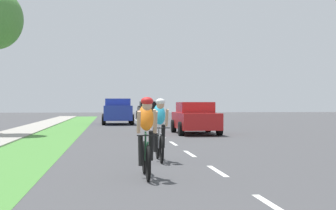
{
  "coord_description": "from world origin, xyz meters",
  "views": [
    {
      "loc": [
        -2.3,
        -1.53,
        1.46
      ],
      "look_at": [
        0.06,
        18.79,
        1.39
      ],
      "focal_mm": 53.71,
      "sensor_mm": 36.0,
      "label": 1
    }
  ],
  "objects_px": {
    "cyclist_trailing": "(160,129)",
    "cyclist_lead": "(146,136)",
    "sedan_red": "(195,118)",
    "suv_blue": "(118,111)",
    "pickup_black": "(149,110)"
  },
  "relations": [
    {
      "from": "cyclist_lead",
      "to": "pickup_black",
      "type": "distance_m",
      "value": 36.63
    },
    {
      "from": "cyclist_lead",
      "to": "sedan_red",
      "type": "bearing_deg",
      "value": 76.41
    },
    {
      "from": "cyclist_trailing",
      "to": "sedan_red",
      "type": "distance_m",
      "value": 11.48
    },
    {
      "from": "suv_blue",
      "to": "cyclist_lead",
      "type": "bearing_deg",
      "value": -89.65
    },
    {
      "from": "cyclist_trailing",
      "to": "suv_blue",
      "type": "xyz_separation_m",
      "value": [
        -0.7,
        22.79,
        0.14
      ]
    },
    {
      "from": "sedan_red",
      "to": "suv_blue",
      "type": "relative_size",
      "value": 0.91
    },
    {
      "from": "cyclist_lead",
      "to": "suv_blue",
      "type": "relative_size",
      "value": 0.37
    },
    {
      "from": "sedan_red",
      "to": "pickup_black",
      "type": "xyz_separation_m",
      "value": [
        -0.43,
        22.58,
        0.06
      ]
    },
    {
      "from": "suv_blue",
      "to": "pickup_black",
      "type": "bearing_deg",
      "value": 74.17
    },
    {
      "from": "pickup_black",
      "to": "suv_blue",
      "type": "bearing_deg",
      "value": -105.83
    },
    {
      "from": "cyclist_trailing",
      "to": "cyclist_lead",
      "type": "bearing_deg",
      "value": -100.9
    },
    {
      "from": "sedan_red",
      "to": "cyclist_trailing",
      "type": "bearing_deg",
      "value": -104.26
    },
    {
      "from": "sedan_red",
      "to": "suv_blue",
      "type": "bearing_deg",
      "value": 106.82
    },
    {
      "from": "cyclist_lead",
      "to": "sedan_red",
      "type": "height_order",
      "value": "cyclist_lead"
    },
    {
      "from": "cyclist_lead",
      "to": "pickup_black",
      "type": "height_order",
      "value": "pickup_black"
    }
  ]
}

